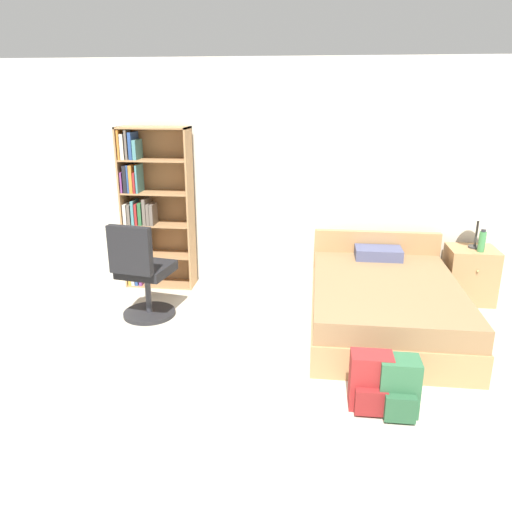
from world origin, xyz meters
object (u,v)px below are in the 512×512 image
nightstand (470,275)px  backpack_red (370,383)px  office_chair (142,274)px  bed (384,303)px  bookshelf (149,209)px  table_lamp (480,211)px  water_bottle (482,241)px  backpack_green (398,387)px

nightstand → backpack_red: bearing=-120.4°
office_chair → bed: bearing=2.5°
bookshelf → backpack_red: size_ratio=4.35×
table_lamp → backpack_red: (-1.30, -2.21, -0.82)m
water_bottle → office_chair: bearing=-167.2°
backpack_red → nightstand: bearing=59.6°
water_bottle → backpack_red: water_bottle is taller
bed → backpack_red: (-0.26, -1.39, -0.05)m
water_bottle → backpack_red: 2.52m
nightstand → backpack_green: 2.48m
bed → backpack_green: size_ratio=4.69×
office_chair → water_bottle: bearing=12.8°
backpack_red → table_lamp: bearing=59.5°
bookshelf → backpack_green: (2.57, -2.30, -0.73)m
bed → water_bottle: 1.35m
bookshelf → bed: bookshelf is taller
backpack_green → backpack_red: (-0.20, 0.04, 0.00)m
backpack_green → table_lamp: bearing=63.8°
office_chair → nightstand: office_chair is taller
bed → table_lamp: bearing=38.1°
bookshelf → table_lamp: bookshelf is taller
bed → backpack_green: 1.43m
bed → table_lamp: 1.53m
water_bottle → nightstand: bearing=110.6°
table_lamp → bed: bearing=-141.9°
bed → table_lamp: (1.04, 0.82, 0.77)m
table_lamp → bookshelf: bearing=179.2°
bed → backpack_green: bearing=-92.6°
bookshelf → water_bottle: 3.71m
nightstand → table_lamp: 0.72m
bookshelf → nightstand: bookshelf is taller
table_lamp → nightstand: bearing=-126.7°
bed → office_chair: (-2.41, -0.11, 0.23)m
water_bottle → backpack_green: 2.45m
bookshelf → table_lamp: (3.68, -0.05, 0.08)m
table_lamp → backpack_green: 2.63m
nightstand → water_bottle: (0.04, -0.11, 0.42)m
bed → water_bottle: size_ratio=8.16×
water_bottle → backpack_green: (-1.13, -2.11, -0.52)m
table_lamp → backpack_red: table_lamp is taller
water_bottle → backpack_red: (-1.33, -2.07, -0.52)m
nightstand → backpack_green: nightstand is taller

